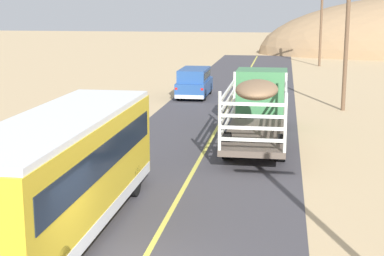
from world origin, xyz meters
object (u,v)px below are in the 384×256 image
at_px(bus, 62,171).
at_px(car_far, 194,81).
at_px(livestock_truck, 260,99).
at_px(power_pole_far, 321,26).
at_px(power_pole_mid, 347,40).

relative_size(bus, car_far, 2.16).
xyz_separation_m(livestock_truck, power_pole_far, (4.59, 33.05, 2.19)).
relative_size(livestock_truck, power_pole_far, 1.31).
height_order(livestock_truck, power_pole_far, power_pole_far).
xyz_separation_m(livestock_truck, bus, (-4.73, -12.86, -0.04)).
relative_size(livestock_truck, car_far, 2.10).
bearing_deg(power_pole_far, power_pole_mid, -90.00).
relative_size(car_far, power_pole_mid, 0.61).
height_order(bus, power_pole_mid, power_pole_mid).
height_order(bus, car_far, bus).
xyz_separation_m(livestock_truck, power_pole_mid, (4.59, 7.66, 2.31)).
bearing_deg(bus, livestock_truck, 69.83).
height_order(livestock_truck, car_far, livestock_truck).
bearing_deg(power_pole_far, car_far, -113.22).
distance_m(livestock_truck, power_pole_mid, 9.23).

